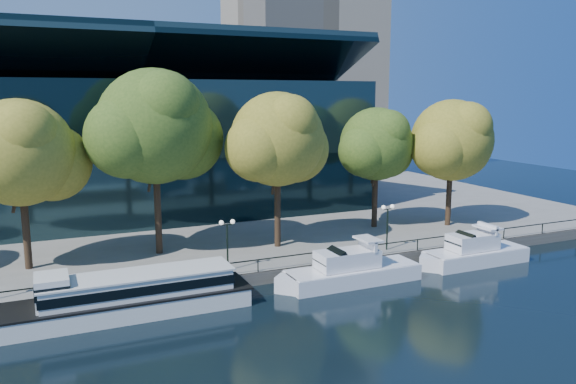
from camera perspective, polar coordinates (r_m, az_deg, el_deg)
name	(u,v)px	position (r m, az deg, el deg)	size (l,w,h in m)	color
ground	(274,298)	(41.32, -1.41, -10.68)	(160.00, 160.00, 0.00)	black
promenade	(167,203)	(74.94, -12.15, -1.12)	(90.00, 67.08, 1.00)	slate
railing	(258,260)	(43.56, -3.07, -6.90)	(88.20, 0.08, 0.99)	black
convention_building	(139,146)	(68.65, -14.87, 4.54)	(50.00, 24.57, 21.43)	black
tour_boat	(124,295)	(39.32, -16.34, -9.99)	(17.52, 3.91, 3.32)	silver
cruiser_near	(348,270)	(44.07, 6.09, -7.92)	(11.95, 3.08, 3.46)	white
cruiser_far	(472,252)	(51.17, 18.20, -5.82)	(10.58, 2.93, 3.46)	white
tree_1	(22,155)	(47.25, -25.38, 3.42)	(10.24, 8.39, 13.24)	black
tree_2	(157,129)	(48.16, -13.16, 6.25)	(12.01, 9.85, 15.69)	black
tree_3	(279,141)	(49.26, -0.89, 5.17)	(10.33, 8.47, 13.78)	black
tree_4	(378,146)	(57.63, 9.11, 4.67)	(9.23, 7.57, 12.26)	black
tree_5	(453,142)	(60.09, 16.44, 4.89)	(10.42, 8.54, 13.05)	black
lamp_1	(227,233)	(43.51, -6.19, -4.18)	(1.26, 0.36, 4.03)	black
lamp_2	(388,217)	(49.82, 10.09, -2.47)	(1.26, 0.36, 4.03)	black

